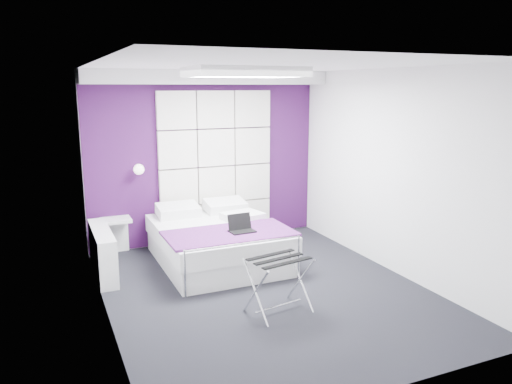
# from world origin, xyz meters

# --- Properties ---
(floor) EXTENTS (4.40, 4.40, 0.00)m
(floor) POSITION_xyz_m (0.00, 0.00, 0.00)
(floor) COLOR black
(floor) RESTS_ON ground
(ceiling) EXTENTS (4.40, 4.40, 0.00)m
(ceiling) POSITION_xyz_m (0.00, 0.00, 2.60)
(ceiling) COLOR white
(ceiling) RESTS_ON wall_back
(wall_back) EXTENTS (3.60, 0.00, 3.60)m
(wall_back) POSITION_xyz_m (0.00, 2.20, 1.30)
(wall_back) COLOR white
(wall_back) RESTS_ON floor
(wall_left) EXTENTS (0.00, 4.40, 4.40)m
(wall_left) POSITION_xyz_m (-1.80, 0.00, 1.30)
(wall_left) COLOR white
(wall_left) RESTS_ON floor
(wall_right) EXTENTS (0.00, 4.40, 4.40)m
(wall_right) POSITION_xyz_m (1.80, 0.00, 1.30)
(wall_right) COLOR white
(wall_right) RESTS_ON floor
(accent_wall) EXTENTS (3.58, 0.02, 2.58)m
(accent_wall) POSITION_xyz_m (0.00, 2.19, 1.30)
(accent_wall) COLOR #360E3F
(accent_wall) RESTS_ON wall_back
(soffit) EXTENTS (3.58, 0.50, 0.20)m
(soffit) POSITION_xyz_m (0.00, 1.95, 2.50)
(soffit) COLOR silver
(soffit) RESTS_ON wall_back
(headboard) EXTENTS (1.80, 0.08, 2.30)m
(headboard) POSITION_xyz_m (0.15, 2.14, 1.17)
(headboard) COLOR silver
(headboard) RESTS_ON wall_back
(skylight) EXTENTS (1.36, 0.86, 0.12)m
(skylight) POSITION_xyz_m (0.00, 0.60, 2.55)
(skylight) COLOR white
(skylight) RESTS_ON ceiling
(wall_lamp) EXTENTS (0.15, 0.15, 0.15)m
(wall_lamp) POSITION_xyz_m (-1.05, 2.06, 1.22)
(wall_lamp) COLOR white
(wall_lamp) RESTS_ON wall_back
(radiator) EXTENTS (0.22, 1.20, 0.60)m
(radiator) POSITION_xyz_m (-1.69, 1.30, 0.30)
(radiator) COLOR silver
(radiator) RESTS_ON floor
(bed) EXTENTS (1.62, 1.96, 0.69)m
(bed) POSITION_xyz_m (-0.19, 1.16, 0.29)
(bed) COLOR silver
(bed) RESTS_ON floor
(nightstand) EXTENTS (0.42, 0.33, 0.05)m
(nightstand) POSITION_xyz_m (-1.41, 2.02, 0.51)
(nightstand) COLOR silver
(nightstand) RESTS_ON wall_back
(luggage_rack) EXTENTS (0.61, 0.45, 0.60)m
(luggage_rack) POSITION_xyz_m (-0.11, -0.58, 0.30)
(luggage_rack) COLOR silver
(luggage_rack) RESTS_ON floor
(laptop) EXTENTS (0.31, 0.23, 0.23)m
(laptop) POSITION_xyz_m (-0.03, 0.67, 0.61)
(laptop) COLOR black
(laptop) RESTS_ON bed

